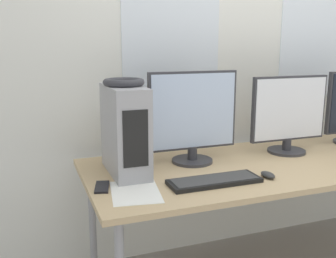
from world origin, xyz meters
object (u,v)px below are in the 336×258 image
object	(u,v)px
pc_tower	(125,130)
monitor_right_near	(289,114)
monitor_main	(193,117)
headphones	(124,82)
cell_phone	(102,187)
mouse	(268,175)
keyboard	(214,181)

from	to	relation	value
pc_tower	monitor_right_near	xyz separation A→B (m)	(1.00, 0.03, 0.01)
monitor_main	monitor_right_near	world-z (taller)	monitor_main
headphones	monitor_right_near	world-z (taller)	headphones
monitor_main	cell_phone	xyz separation A→B (m)	(-0.54, -0.22, -0.25)
monitor_right_near	cell_phone	size ratio (longest dim) A/B	3.20
pc_tower	monitor_right_near	distance (m)	1.00
monitor_main	monitor_right_near	distance (m)	0.61
pc_tower	monitor_right_near	size ratio (longest dim) A/B	0.88
mouse	cell_phone	distance (m)	0.80
pc_tower	headphones	distance (m)	0.24
monitor_right_near	mouse	bearing A→B (deg)	-136.64
pc_tower	monitor_main	bearing A→B (deg)	6.43
pc_tower	headphones	bearing A→B (deg)	90.00
mouse	cell_phone	bearing A→B (deg)	170.00
monitor_right_near	keyboard	size ratio (longest dim) A/B	1.13
keyboard	cell_phone	world-z (taller)	keyboard
headphones	monitor_main	size ratio (longest dim) A/B	0.40
headphones	mouse	bearing A→B (deg)	-26.93
mouse	monitor_right_near	bearing A→B (deg)	43.36
pc_tower	monitor_main	size ratio (longest dim) A/B	0.88
keyboard	headphones	bearing A→B (deg)	139.46
keyboard	mouse	distance (m)	0.28
monitor_main	mouse	world-z (taller)	monitor_main
monitor_main	keyboard	size ratio (longest dim) A/B	1.14
mouse	cell_phone	size ratio (longest dim) A/B	0.60
monitor_right_near	pc_tower	bearing A→B (deg)	-178.28
pc_tower	mouse	world-z (taller)	pc_tower
pc_tower	headphones	xyz separation A→B (m)	(0.00, 0.00, 0.24)
headphones	cell_phone	bearing A→B (deg)	-130.91
keyboard	monitor_main	bearing A→B (deg)	83.78
monitor_main	cell_phone	bearing A→B (deg)	-157.63
headphones	keyboard	distance (m)	0.64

